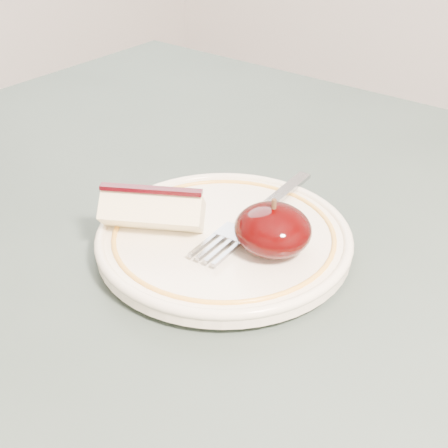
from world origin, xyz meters
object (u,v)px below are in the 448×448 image
Objects in this scene: table at (177,303)px; fork at (256,215)px; plate at (224,238)px; apple_half at (273,229)px.

fork is (0.07, 0.04, 0.11)m from table.
plate is 3.42× the size of apple_half.
apple_half is at bearing -132.71° from fork.
plate is 0.04m from fork.
fork reaches higher than plate.
table is 0.13m from fork.
plate is (0.06, 0.00, 0.10)m from table.
fork is at bearing 29.36° from table.
table is at bearing -177.68° from plate.
apple_half reaches higher than plate.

